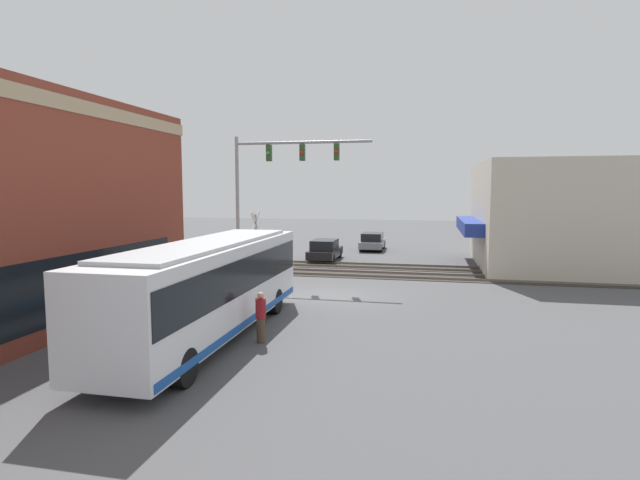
% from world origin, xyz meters
% --- Properties ---
extents(ground_plane, '(120.00, 120.00, 0.00)m').
position_xyz_m(ground_plane, '(0.00, 0.00, 0.00)').
color(ground_plane, '#4C4C4F').
extents(shop_building, '(12.91, 10.31, 6.69)m').
position_xyz_m(shop_building, '(11.74, -12.02, 3.34)').
color(shop_building, beige).
rests_on(shop_building, ground).
extents(city_bus, '(11.67, 2.59, 3.27)m').
position_xyz_m(city_bus, '(-7.50, 2.80, 1.81)').
color(city_bus, silver).
rests_on(city_bus, ground).
extents(traffic_signal_gantry, '(0.42, 7.79, 7.96)m').
position_xyz_m(traffic_signal_gantry, '(4.21, 4.20, 5.88)').
color(traffic_signal_gantry, gray).
rests_on(traffic_signal_gantry, ground).
extents(crossing_signal, '(1.41, 1.18, 3.81)m').
position_xyz_m(crossing_signal, '(4.03, 5.30, 2.30)').
color(crossing_signal, gray).
rests_on(crossing_signal, ground).
extents(rail_track_near, '(2.60, 60.00, 0.15)m').
position_xyz_m(rail_track_near, '(6.00, 0.00, 0.03)').
color(rail_track_near, '#332D28').
rests_on(rail_track_near, ground).
extents(rail_track_far, '(2.60, 60.00, 0.15)m').
position_xyz_m(rail_track_far, '(9.20, 0.00, 0.03)').
color(rail_track_far, '#332D28').
rests_on(rail_track_far, ground).
extents(parked_car_black, '(4.35, 1.82, 1.48)m').
position_xyz_m(parked_car_black, '(11.40, 2.80, 0.68)').
color(parked_car_black, black).
rests_on(parked_car_black, ground).
extents(parked_car_grey, '(4.20, 1.82, 1.44)m').
position_xyz_m(parked_car_grey, '(18.18, 0.20, 0.66)').
color(parked_car_grey, slate).
rests_on(parked_car_grey, ground).
extents(pedestrian_near_bus, '(0.34, 0.34, 1.67)m').
position_xyz_m(pedestrian_near_bus, '(-7.62, 0.98, 0.85)').
color(pedestrian_near_bus, '#473828').
rests_on(pedestrian_near_bus, ground).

